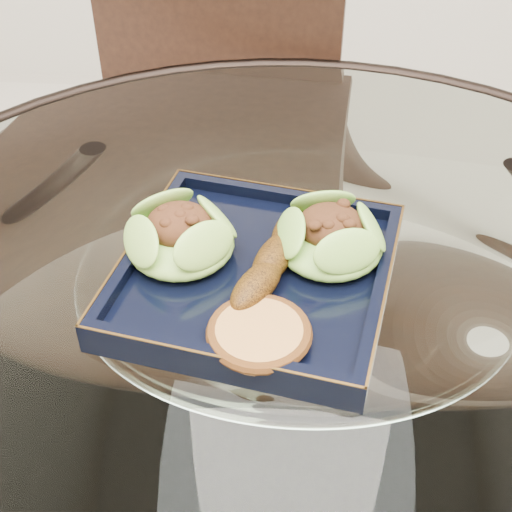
{
  "coord_description": "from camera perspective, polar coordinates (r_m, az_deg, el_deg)",
  "views": [
    {
      "loc": [
        -0.0,
        -0.53,
        1.27
      ],
      "look_at": [
        -0.04,
        0.02,
        0.8
      ],
      "focal_mm": 50.0,
      "sensor_mm": 36.0,
      "label": 1
    }
  ],
  "objects": [
    {
      "name": "dining_table",
      "position": [
        0.85,
        2.74,
        -11.58
      ],
      "size": [
        1.13,
        1.13,
        0.77
      ],
      "color": "white",
      "rests_on": "ground"
    },
    {
      "name": "crumb_patty",
      "position": [
        0.66,
        0.25,
        -6.3
      ],
      "size": [
        0.09,
        0.09,
        0.02
      ],
      "primitive_type": "cylinder",
      "rotation": [
        0.0,
        0.0,
        0.08
      ],
      "color": "#C27C40",
      "rests_on": "navy_plate"
    },
    {
      "name": "lettuce_wrap_left",
      "position": [
        0.75,
        -6.06,
        1.39
      ],
      "size": [
        0.14,
        0.14,
        0.04
      ],
      "primitive_type": "ellipsoid",
      "rotation": [
        0.0,
        0.0,
        0.23
      ],
      "color": "#528F29",
      "rests_on": "navy_plate"
    },
    {
      "name": "navy_plate",
      "position": [
        0.74,
        -0.0,
        -1.77
      ],
      "size": [
        0.32,
        0.32,
        0.02
      ],
      "primitive_type": "cube",
      "rotation": [
        0.0,
        0.0,
        -0.2
      ],
      "color": "black",
      "rests_on": "dining_table"
    },
    {
      "name": "lettuce_wrap_right",
      "position": [
        0.74,
        5.94,
        1.31
      ],
      "size": [
        0.13,
        0.13,
        0.04
      ],
      "primitive_type": "ellipsoid",
      "rotation": [
        0.0,
        0.0,
        -0.16
      ],
      "color": "#60A02E",
      "rests_on": "navy_plate"
    },
    {
      "name": "dining_chair",
      "position": [
        1.25,
        -4.04,
        6.27
      ],
      "size": [
        0.49,
        0.49,
        1.02
      ],
      "rotation": [
        0.0,
        0.0,
        -0.11
      ],
      "color": "black",
      "rests_on": "ground"
    },
    {
      "name": "roasted_plantain",
      "position": [
        0.73,
        1.4,
        -0.19
      ],
      "size": [
        0.08,
        0.16,
        0.03
      ],
      "primitive_type": "ellipsoid",
      "rotation": [
        0.0,
        0.0,
        1.24
      ],
      "color": "#573109",
      "rests_on": "navy_plate"
    }
  ]
}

